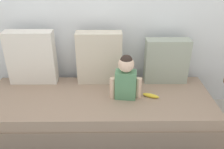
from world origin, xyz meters
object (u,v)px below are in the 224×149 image
at_px(toddler, 126,77).
at_px(banana, 151,96).
at_px(couch, 99,111).
at_px(throw_pillow_right, 166,61).
at_px(throw_pillow_left, 32,58).
at_px(throw_pillow_center, 99,58).

bearing_deg(toddler, banana, -0.70).
distance_m(couch, throw_pillow_right, 0.92).
xyz_separation_m(throw_pillow_left, throw_pillow_right, (1.48, 0.00, -0.05)).
distance_m(couch, throw_pillow_center, 0.58).
bearing_deg(banana, toddler, 179.30).
xyz_separation_m(throw_pillow_right, banana, (-0.21, -0.35, -0.23)).
relative_size(couch, throw_pillow_center, 4.13).
distance_m(throw_pillow_left, throw_pillow_center, 0.74).
relative_size(throw_pillow_right, toddler, 1.07).
bearing_deg(throw_pillow_left, throw_pillow_center, 0.00).
height_order(couch, toddler, toddler).
distance_m(couch, throw_pillow_left, 0.94).
bearing_deg(throw_pillow_right, throw_pillow_center, 180.00).
distance_m(throw_pillow_center, banana, 0.69).
bearing_deg(throw_pillow_left, banana, -15.45).
distance_m(couch, toddler, 0.51).
height_order(throw_pillow_center, banana, throw_pillow_center).
bearing_deg(toddler, couch, 175.13).
bearing_deg(toddler, throw_pillow_left, 160.99).
xyz_separation_m(throw_pillow_center, banana, (0.53, -0.35, -0.27)).
xyz_separation_m(couch, throw_pillow_right, (0.74, 0.32, 0.44)).
distance_m(throw_pillow_center, throw_pillow_right, 0.74).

